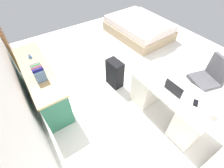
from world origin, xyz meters
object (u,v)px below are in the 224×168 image
at_px(bed, 139,28).
at_px(cell_phone_near_laptop, 196,103).
at_px(computer_mouse, 164,80).
at_px(credenza, 43,84).
at_px(suitcase_black, 115,74).
at_px(office_chair, 206,82).
at_px(figurine_small, 29,56).
at_px(laptop, 175,89).
at_px(desk_lamp, 211,99).
at_px(desk, 169,102).

distance_m(bed, cell_phone_near_laptop, 3.33).
bearing_deg(computer_mouse, credenza, 48.23).
distance_m(suitcase_black, computer_mouse, 1.11).
distance_m(office_chair, credenza, 3.16).
xyz_separation_m(cell_phone_near_laptop, figurine_small, (2.42, 1.73, 0.09)).
bearing_deg(bed, office_chair, 167.30).
distance_m(suitcase_black, cell_phone_near_laptop, 1.66).
height_order(suitcase_black, laptop, laptop).
bearing_deg(desk_lamp, credenza, 38.06).
bearing_deg(desk_lamp, office_chair, -64.57).
distance_m(credenza, desk_lamp, 2.84).
xyz_separation_m(credenza, suitcase_black, (-0.48, -1.37, -0.07)).
bearing_deg(figurine_small, laptop, -141.73).
height_order(credenza, laptop, laptop).
distance_m(desk, credenza, 2.39).
bearing_deg(suitcase_black, desk, -169.52).
bearing_deg(suitcase_black, desk_lamp, -173.74).
distance_m(office_chair, bed, 2.70).
relative_size(suitcase_black, desk_lamp, 1.82).
distance_m(desk, bed, 2.98).
bearing_deg(cell_phone_near_laptop, desk_lamp, 142.03).
relative_size(desk, cell_phone_near_laptop, 10.67).
bearing_deg(bed, laptop, 148.78).
bearing_deg(bed, desk, 149.24).
relative_size(desk, bed, 0.74).
relative_size(bed, desk_lamp, 5.71).
bearing_deg(desk, bed, -30.76).
xyz_separation_m(bed, suitcase_black, (-1.37, 1.86, 0.07)).
xyz_separation_m(office_chair, bed, (2.63, -0.59, -0.18)).
xyz_separation_m(desk, suitcase_black, (1.19, 0.33, -0.07)).
distance_m(laptop, cell_phone_near_laptop, 0.34).
xyz_separation_m(cell_phone_near_laptop, desk_lamp, (-0.14, 0.02, 0.25)).
bearing_deg(credenza, laptop, -136.15).
height_order(office_chair, bed, office_chair).
xyz_separation_m(credenza, figurine_small, (0.37, 0.00, 0.44)).
height_order(bed, desk_lamp, desk_lamp).
height_order(suitcase_black, computer_mouse, computer_mouse).
xyz_separation_m(desk, desk_lamp, (-0.51, -0.01, 0.60)).
relative_size(suitcase_black, laptop, 2.00).
distance_m(credenza, cell_phone_near_laptop, 2.70).
bearing_deg(cell_phone_near_laptop, computer_mouse, -24.07).
distance_m(credenza, computer_mouse, 2.25).
height_order(cell_phone_near_laptop, desk_lamp, desk_lamp).
bearing_deg(credenza, computer_mouse, -130.81).
xyz_separation_m(office_chair, desk_lamp, (-0.44, 0.92, 0.56)).
height_order(bed, cell_phone_near_laptop, cell_phone_near_laptop).
distance_m(credenza, figurine_small, 0.57).
bearing_deg(bed, figurine_small, 99.05).
bearing_deg(cell_phone_near_laptop, laptop, -14.25).
bearing_deg(desk_lamp, desk, 1.04).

